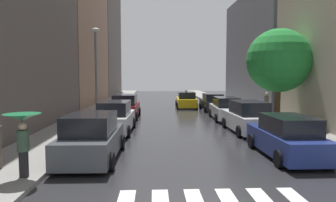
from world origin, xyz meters
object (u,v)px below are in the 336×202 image
(parked_car_left_nearest, at_px, (92,138))
(parked_car_right_nearest, at_px, (287,138))
(lamp_post_left, at_px, (96,67))
(parked_car_left_second, at_px, (115,118))
(taxi_midroad, at_px, (186,100))
(parked_car_right_second, at_px, (248,118))
(street_tree_right, at_px, (279,61))
(pedestrian_near_tree, at_px, (23,130))
(parked_car_right_third, at_px, (226,109))
(pedestrian_foreground, at_px, (266,103))
(parked_car_left_third, at_px, (125,107))
(parked_car_right_fourth, at_px, (212,103))

(parked_car_left_nearest, height_order, parked_car_right_nearest, parked_car_left_nearest)
(parked_car_left_nearest, bearing_deg, lamp_post_left, 10.00)
(parked_car_left_second, height_order, taxi_midroad, parked_car_left_second)
(parked_car_right_second, xyz_separation_m, street_tree_right, (2.54, 2.04, 3.37))
(parked_car_left_nearest, distance_m, street_tree_right, 13.29)
(taxi_midroad, distance_m, pedestrian_near_tree, 23.39)
(parked_car_right_third, distance_m, street_tree_right, 5.41)
(parked_car_left_nearest, distance_m, lamp_post_left, 10.63)
(parked_car_left_nearest, distance_m, parked_car_right_second, 9.60)
(street_tree_right, bearing_deg, pedestrian_foreground, 79.23)
(parked_car_right_nearest, bearing_deg, pedestrian_foreground, -16.47)
(parked_car_left_third, relative_size, parked_car_right_second, 0.98)
(parked_car_right_second, height_order, pedestrian_foreground, pedestrian_foreground)
(taxi_midroad, bearing_deg, parked_car_left_nearest, 165.43)
(parked_car_left_third, distance_m, pedestrian_near_tree, 14.83)
(parked_car_left_nearest, xyz_separation_m, parked_car_left_third, (0.21, 12.18, 0.00))
(parked_car_left_second, relative_size, street_tree_right, 0.78)
(parked_car_right_nearest, bearing_deg, parked_car_right_second, -0.99)
(parked_car_right_nearest, bearing_deg, pedestrian_near_tree, 105.09)
(parked_car_right_fourth, bearing_deg, parked_car_left_third, 120.19)
(parked_car_left_nearest, bearing_deg, parked_car_right_nearest, -88.79)
(taxi_midroad, bearing_deg, street_tree_right, -157.35)
(parked_car_right_third, bearing_deg, parked_car_left_nearest, 146.73)
(parked_car_right_third, xyz_separation_m, parked_car_right_fourth, (0.09, 5.87, -0.04))
(pedestrian_foreground, height_order, street_tree_right, street_tree_right)
(parked_car_left_second, bearing_deg, parked_car_left_nearest, -179.98)
(pedestrian_near_tree, relative_size, street_tree_right, 0.32)
(parked_car_right_nearest, bearing_deg, parked_car_left_third, 31.59)
(parked_car_right_second, distance_m, parked_car_right_third, 5.33)
(parked_car_left_second, bearing_deg, street_tree_right, -78.56)
(parked_car_left_third, xyz_separation_m, parked_car_right_third, (7.56, -1.29, -0.06))
(parked_car_right_third, height_order, parked_car_right_fourth, parked_car_right_third)
(parked_car_right_nearest, distance_m, parked_car_right_second, 5.52)
(parked_car_right_second, bearing_deg, parked_car_left_third, 47.51)
(street_tree_right, relative_size, lamp_post_left, 0.95)
(parked_car_right_third, height_order, pedestrian_foreground, pedestrian_foreground)
(parked_car_left_third, distance_m, parked_car_right_third, 7.67)
(parked_car_left_second, height_order, lamp_post_left, lamp_post_left)
(parked_car_left_second, distance_m, taxi_midroad, 14.86)
(parked_car_right_second, xyz_separation_m, pedestrian_near_tree, (-9.41, -8.09, 0.78))
(parked_car_left_second, bearing_deg, parked_car_right_second, -90.55)
(parked_car_right_third, distance_m, pedestrian_near_tree, 16.38)
(taxi_midroad, xyz_separation_m, pedestrian_foreground, (5.42, -7.99, 0.36))
(parked_car_right_third, xyz_separation_m, taxi_midroad, (-2.05, 8.79, -0.02))
(parked_car_left_third, distance_m, parked_car_right_second, 10.09)
(parked_car_right_second, height_order, lamp_post_left, lamp_post_left)
(parked_car_left_third, bearing_deg, lamp_post_left, 140.74)
(parked_car_left_nearest, xyz_separation_m, street_tree_right, (10.36, 7.61, 3.37))
(parked_car_right_third, height_order, taxi_midroad, taxi_midroad)
(parked_car_right_second, relative_size, pedestrian_near_tree, 2.42)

